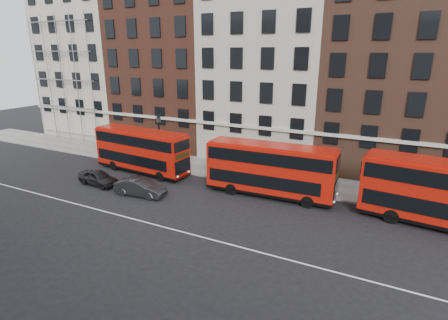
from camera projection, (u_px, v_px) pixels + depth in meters
The scene contains 12 objects.
ground at pixel (181, 215), 25.46m from camera, with size 120.00×120.00×0.00m, color black.
pavement at pixel (240, 172), 34.40m from camera, with size 80.00×5.00×0.15m, color gray.
kerb at pixel (229, 180), 32.27m from camera, with size 80.00×0.30×0.16m, color gray.
road_centre_line at pixel (164, 227), 23.76m from camera, with size 70.00×0.12×0.01m, color white.
building_terrace at pixel (266, 63), 37.82m from camera, with size 64.00×11.95×22.00m.
bus_b at pixel (141, 150), 34.02m from camera, with size 10.30×3.27×4.26m.
bus_c at pixel (270, 169), 28.32m from camera, with size 10.53×2.95×4.38m.
car_rear at pixel (98, 178), 31.16m from camera, with size 1.62×4.03×1.37m, color black.
car_front at pixel (140, 187), 28.85m from camera, with size 1.51×4.34×1.43m, color black.
lamp_post_left at pixel (160, 138), 35.13m from camera, with size 0.44×0.44×5.33m.
lamp_post_right at pixel (446, 174), 24.94m from camera, with size 0.44×0.44×5.33m.
iron_railings at pixel (249, 161), 36.11m from camera, with size 6.60×0.06×1.00m, color black, non-canonical shape.
Camera 1 is at (13.21, -19.24, 11.41)m, focal length 28.00 mm.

